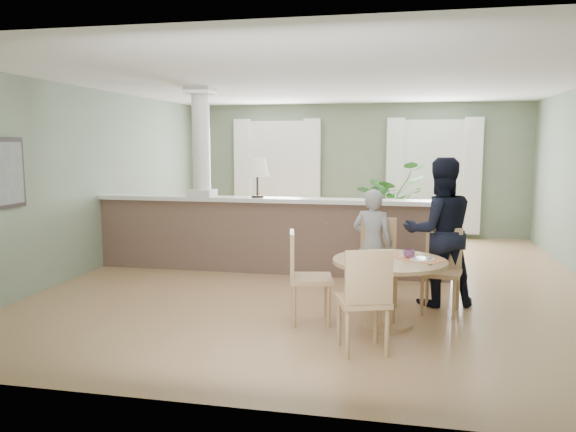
% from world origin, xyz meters
% --- Properties ---
extents(ground, '(8.00, 8.00, 0.00)m').
position_xyz_m(ground, '(0.00, 0.00, 0.00)').
color(ground, tan).
rests_on(ground, ground).
extents(room_shell, '(7.02, 8.02, 2.71)m').
position_xyz_m(room_shell, '(-0.03, 0.63, 1.81)').
color(room_shell, gray).
rests_on(room_shell, ground).
extents(pony_wall, '(5.32, 0.38, 2.70)m').
position_xyz_m(pony_wall, '(-0.99, 0.20, 0.71)').
color(pony_wall, brown).
rests_on(pony_wall, ground).
extents(sofa, '(3.47, 2.10, 0.95)m').
position_xyz_m(sofa, '(-0.65, 1.37, 0.47)').
color(sofa, '#9C7C55').
rests_on(sofa, ground).
extents(houseplant, '(1.84, 1.86, 1.56)m').
position_xyz_m(houseplant, '(0.78, 3.20, 0.78)').
color(houseplant, '#326629').
rests_on(houseplant, ground).
extents(dining_table, '(1.17, 1.17, 0.80)m').
position_xyz_m(dining_table, '(0.92, -1.92, 0.56)').
color(dining_table, tan).
rests_on(dining_table, ground).
extents(chair_far_boy, '(0.49, 0.49, 0.99)m').
position_xyz_m(chair_far_boy, '(0.76, -0.98, 0.55)').
color(chair_far_boy, tan).
rests_on(chair_far_boy, ground).
extents(chair_far_man, '(0.50, 0.50, 0.94)m').
position_xyz_m(chair_far_man, '(1.48, -1.25, 0.52)').
color(chair_far_man, tan).
rests_on(chair_far_man, ground).
extents(chair_near, '(0.56, 0.56, 0.98)m').
position_xyz_m(chair_near, '(0.73, -2.77, 0.54)').
color(chair_near, tan).
rests_on(chair_near, ground).
extents(chair_side, '(0.52, 0.52, 0.97)m').
position_xyz_m(chair_side, '(0.03, -1.97, 0.54)').
color(chair_side, tan).
rests_on(chair_side, ground).
extents(child_person, '(0.55, 0.41, 1.35)m').
position_xyz_m(child_person, '(0.68, -0.87, 0.67)').
color(child_person, gray).
rests_on(child_person, ground).
extents(man_person, '(0.98, 0.85, 1.73)m').
position_xyz_m(man_person, '(1.46, -0.98, 0.87)').
color(man_person, black).
rests_on(man_person, ground).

